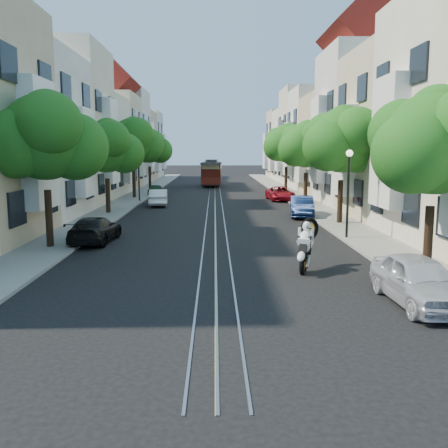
{
  "coord_description": "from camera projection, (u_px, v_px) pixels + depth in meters",
  "views": [
    {
      "loc": [
        -0.03,
        -19.48,
        4.24
      ],
      "look_at": [
        0.37,
        2.09,
        1.06
      ],
      "focal_mm": 40.0,
      "sensor_mm": 36.0,
      "label": 1
    }
  ],
  "objects": [
    {
      "name": "ground",
      "position": [
        215.0,
        195.0,
        47.59
      ],
      "size": [
        200.0,
        200.0,
        0.0
      ],
      "primitive_type": "plane",
      "color": "black",
      "rests_on": "ground"
    },
    {
      "name": "sidewalk_east",
      "position": [
        291.0,
        195.0,
        47.71
      ],
      "size": [
        2.5,
        80.0,
        0.12
      ],
      "primitive_type": "cube",
      "color": "gray",
      "rests_on": "ground"
    },
    {
      "name": "sidewalk_west",
      "position": [
        139.0,
        195.0,
        47.44
      ],
      "size": [
        2.5,
        80.0,
        0.12
      ],
      "primitive_type": "cube",
      "color": "gray",
      "rests_on": "ground"
    },
    {
      "name": "rail_left",
      "position": [
        209.0,
        195.0,
        47.57
      ],
      "size": [
        0.06,
        80.0,
        0.02
      ],
      "primitive_type": "cube",
      "color": "gray",
      "rests_on": "ground"
    },
    {
      "name": "rail_slot",
      "position": [
        215.0,
        195.0,
        47.58
      ],
      "size": [
        0.06,
        80.0,
        0.02
      ],
      "primitive_type": "cube",
      "color": "gray",
      "rests_on": "ground"
    },
    {
      "name": "rail_right",
      "position": [
        221.0,
        195.0,
        47.6
      ],
      "size": [
        0.06,
        80.0,
        0.02
      ],
      "primitive_type": "cube",
      "color": "gray",
      "rests_on": "ground"
    },
    {
      "name": "lane_line",
      "position": [
        215.0,
        195.0,
        47.59
      ],
      "size": [
        0.08,
        80.0,
        0.01
      ],
      "primitive_type": "cube",
      "color": "tan",
      "rests_on": "ground"
    },
    {
      "name": "townhouses_east",
      "position": [
        341.0,
        141.0,
        46.97
      ],
      "size": [
        7.75,
        72.0,
        12.0
      ],
      "color": "beige",
      "rests_on": "ground"
    },
    {
      "name": "townhouses_west",
      "position": [
        88.0,
        142.0,
        46.54
      ],
      "size": [
        7.75,
        72.0,
        11.76
      ],
      "color": "silver",
      "rests_on": "ground"
    },
    {
      "name": "tree_e_a",
      "position": [
        436.0,
        146.0,
        16.39
      ],
      "size": [
        4.72,
        3.87,
        6.27
      ],
      "color": "black",
      "rests_on": "ground"
    },
    {
      "name": "tree_e_b",
      "position": [
        343.0,
        142.0,
        28.21
      ],
      "size": [
        4.93,
        4.08,
        6.68
      ],
      "color": "black",
      "rests_on": "ground"
    },
    {
      "name": "tree_e_c",
      "position": [
        307.0,
        146.0,
        39.11
      ],
      "size": [
        4.84,
        3.99,
        6.52
      ],
      "color": "black",
      "rests_on": "ground"
    },
    {
      "name": "tree_e_d",
      "position": [
        287.0,
        144.0,
        49.96
      ],
      "size": [
        5.01,
        4.16,
        6.85
      ],
      "color": "black",
      "rests_on": "ground"
    },
    {
      "name": "tree_w_a",
      "position": [
        46.0,
        139.0,
        21.02
      ],
      "size": [
        4.93,
        4.08,
        6.68
      ],
      "color": "black",
      "rests_on": "ground"
    },
    {
      "name": "tree_w_b",
      "position": [
        107.0,
        148.0,
        32.94
      ],
      "size": [
        4.72,
        3.87,
        6.27
      ],
      "color": "black",
      "rests_on": "ground"
    },
    {
      "name": "tree_w_c",
      "position": [
        134.0,
        141.0,
        43.72
      ],
      "size": [
        5.13,
        4.28,
        7.09
      ],
      "color": "black",
      "rests_on": "ground"
    },
    {
      "name": "tree_w_d",
      "position": [
        150.0,
        147.0,
        54.67
      ],
      "size": [
        4.84,
        3.99,
        6.52
      ],
      "color": "black",
      "rests_on": "ground"
    },
    {
      "name": "lamp_east",
      "position": [
        348.0,
        180.0,
        23.55
      ],
      "size": [
        0.32,
        0.32,
        4.16
      ],
      "color": "black",
      "rests_on": "ground"
    },
    {
      "name": "lamp_west",
      "position": [
        139.0,
        168.0,
        41.12
      ],
      "size": [
        0.32,
        0.32,
        4.16
      ],
      "color": "black",
      "rests_on": "ground"
    },
    {
      "name": "sportbike_rider",
      "position": [
        306.0,
        243.0,
        17.64
      ],
      "size": [
        1.11,
        2.02,
        1.89
      ],
      "rotation": [
        0.0,
        0.0,
        -0.33
      ],
      "color": "black",
      "rests_on": "ground"
    },
    {
      "name": "cable_car",
      "position": [
        212.0,
        172.0,
        60.01
      ],
      "size": [
        2.59,
        7.59,
        2.89
      ],
      "rotation": [
        0.0,
        0.0,
        -0.03
      ],
      "color": "black",
      "rests_on": "ground"
    },
    {
      "name": "parked_car_e_near",
      "position": [
        419.0,
        280.0,
        13.77
      ],
      "size": [
        1.79,
        4.11,
        1.38
      ],
      "primitive_type": "imported",
      "rotation": [
        0.0,
        0.0,
        0.04
      ],
      "color": "#B9BCC6",
      "rests_on": "ground"
    },
    {
      "name": "parked_car_e_mid",
      "position": [
        302.0,
        207.0,
        32.17
      ],
      "size": [
        1.9,
        4.19,
        1.34
      ],
      "primitive_type": "imported",
      "rotation": [
        0.0,
        0.0,
        -0.12
      ],
      "color": "#0D1D44",
      "rests_on": "ground"
    },
    {
      "name": "parked_car_e_far",
      "position": [
        280.0,
        194.0,
        42.74
      ],
      "size": [
        2.26,
        4.41,
        1.19
      ],
      "primitive_type": "imported",
      "rotation": [
        0.0,
        0.0,
        0.07
      ],
      "color": "maroon",
      "rests_on": "ground"
    },
    {
      "name": "parked_car_w_near",
      "position": [
        95.0,
        230.0,
        23.14
      ],
      "size": [
        1.95,
        4.27,
        1.21
      ],
      "primitive_type": "imported",
      "rotation": [
        0.0,
        0.0,
        3.08
      ],
      "color": "black",
      "rests_on": "ground"
    },
    {
      "name": "parked_car_w_mid",
      "position": [
        158.0,
        197.0,
        38.69
      ],
      "size": [
        1.65,
        3.97,
        1.28
      ],
      "primitive_type": "imported",
      "rotation": [
        0.0,
        0.0,
        3.22
      ],
      "color": "white",
      "rests_on": "ground"
    },
    {
      "name": "parked_car_w_far",
      "position": [
        156.0,
        190.0,
        47.39
      ],
      "size": [
        1.45,
        3.23,
        1.08
      ],
      "primitive_type": "imported",
      "rotation": [
        0.0,
        0.0,
        3.08
      ],
      "color": "#15351D",
      "rests_on": "ground"
    }
  ]
}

